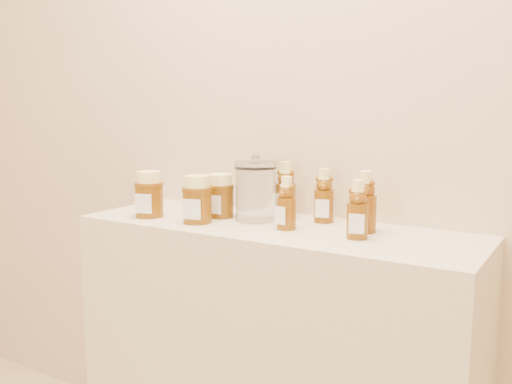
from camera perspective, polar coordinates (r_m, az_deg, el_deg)
The scene contains 11 objects.
wall_back at distance 1.82m, azimuth 5.08°, elevation 11.83°, with size 3.50×0.02×2.70m, color #C9AD88.
display_table at distance 1.82m, azimuth 1.73°, elevation -17.35°, with size 1.20×0.40×0.90m, color beige.
bear_bottle_back_left at distance 1.78m, azimuth 2.99°, elevation 0.58°, with size 0.07×0.07×0.20m, color #5B2F07, non-canonical shape.
bear_bottle_back_mid at distance 1.72m, azimuth 6.82°, elevation -0.00°, with size 0.06×0.06×0.18m, color #5B2F07, non-canonical shape.
bear_bottle_back_right at distance 1.60m, azimuth 10.91°, elevation -0.56°, with size 0.07×0.07×0.19m, color #5B2F07, non-canonical shape.
bear_bottle_front_left at distance 1.61m, azimuth 3.07°, elevation -0.76°, with size 0.06×0.06×0.17m, color #5B2F07, non-canonical shape.
bear_bottle_front_right at distance 1.52m, azimuth 10.13°, elevation -1.34°, with size 0.06×0.06×0.18m, color #5B2F07, non-canonical shape.
honey_jar_left at distance 1.82m, azimuth -10.65°, elevation -0.21°, with size 0.09×0.09×0.14m, color #5B2F07, non-canonical shape.
honey_jar_back at distance 1.79m, azimuth -3.58°, elevation -0.37°, with size 0.09×0.09×0.14m, color #5B2F07, non-canonical shape.
honey_jar_front at distance 1.71m, azimuth -5.91°, elevation -0.73°, with size 0.09×0.09×0.14m, color #5B2F07, non-canonical shape.
glass_canister at distance 1.73m, azimuth -0.04°, elevation 0.33°, with size 0.13×0.13×0.20m, color white, non-canonical shape.
Camera 1 is at (0.81, 0.13, 1.25)m, focal length 40.00 mm.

